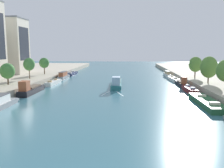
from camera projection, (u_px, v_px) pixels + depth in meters
barge_midriver at (117, 83)px, 69.82m from camera, size 3.32×17.64×3.45m
wake_behind_barge at (113, 94)px, 58.27m from camera, size 5.60×5.95×0.03m
moored_boat_left_near at (31, 89)px, 58.52m from camera, size 2.80×12.86×3.65m
moored_boat_left_second at (53, 82)px, 74.12m from camera, size 2.33×11.43×2.24m
moored_boat_left_midway at (64, 76)px, 87.78m from camera, size 2.04×10.76×2.77m
moored_boat_left_gap_after at (72, 74)px, 101.63m from camera, size 2.60×12.87×2.16m
moored_boat_right_near at (206, 102)px, 46.55m from camera, size 3.37×15.88×2.19m
moored_boat_right_upstream at (190, 90)px, 60.37m from camera, size 1.96×10.15×2.38m
moored_boat_right_gap_after at (182, 83)px, 70.62m from camera, size 2.05×10.15×3.10m
moored_boat_right_second at (173, 79)px, 82.61m from camera, size 2.55×11.71×2.23m
moored_boat_right_far at (167, 74)px, 96.37m from camera, size 1.69×10.01×2.25m
tree_left_far at (7, 71)px, 60.64m from camera, size 3.71×3.71×5.59m
tree_left_second at (29, 64)px, 73.03m from camera, size 3.48×3.48×6.49m
tree_left_by_lamp at (44, 63)px, 86.50m from camera, size 3.59×3.59×6.06m
tree_right_past_mid at (209, 67)px, 63.38m from camera, size 4.55×4.55×7.26m
tree_right_nearest at (195, 64)px, 75.77m from camera, size 4.22×4.22×6.77m
building_left_far_end at (9, 46)px, 88.17m from camera, size 12.27×10.33×20.77m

